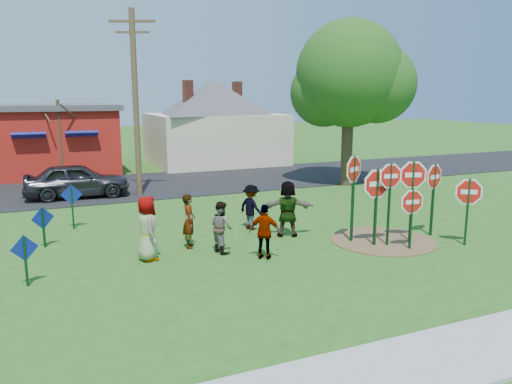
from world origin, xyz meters
The scene contains 26 objects.
ground centered at (0.00, 0.00, 0.00)m, with size 120.00×120.00×0.00m, color #255618.
sidewalk centered at (0.00, -7.20, 0.04)m, with size 22.00×1.80×0.08m, color #9E9E99.
road centered at (0.00, 11.50, 0.02)m, with size 120.00×7.50×0.04m, color black.
dirt_patch centered at (4.50, -1.00, 0.01)m, with size 3.20×3.20×0.03m, color brown.
red_building centered at (-5.50, 17.99, 1.97)m, with size 9.40×7.69×3.90m.
cream_house centered at (5.50, 18.00, 2.92)m, with size 9.40×9.40×6.50m.
stop_sign_a centered at (3.95, -1.29, 1.69)m, with size 1.19×0.09×2.48m.
stop_sign_b centered at (3.55, -0.67, 2.03)m, with size 1.03×0.53×2.82m.
stop_sign_c centered at (5.23, -1.35, 1.83)m, with size 1.06×0.44×2.65m.
stop_sign_d centered at (6.32, -1.08, 1.74)m, with size 1.06×0.33×2.45m.
stop_sign_e centered at (4.67, -2.01, 1.29)m, with size 0.98×0.14×1.92m.
stop_sign_f centered at (6.50, -2.32, 1.50)m, with size 0.91×0.60×2.17m.
stop_sign_g centered at (4.30, -1.45, 1.84)m, with size 1.01×0.11×2.62m.
blue_diamond_b centered at (-5.54, -0.66, 0.77)m, with size 0.62×0.20×1.25m.
blue_diamond_c centered at (-5.12, 2.47, 0.75)m, with size 0.63×0.30×1.23m.
blue_diamond_d centered at (-4.19, 4.31, 0.95)m, with size 0.70×0.10×1.52m.
person_a centered at (-2.52, 0.11, 0.89)m, with size 0.87×0.57×1.78m, color #404B84.
person_b centered at (-1.17, 0.76, 0.80)m, with size 0.59×0.38×1.61m, color #1F6C64.
person_c centered at (-0.45, -0.05, 0.75)m, with size 0.73×0.57×1.49m, color #956040.
person_d centered at (1.28, 1.87, 0.76)m, with size 0.98×0.56×1.52m, color #333438.
person_e centered at (0.44, -1.10, 0.77)m, with size 0.90×0.37×1.53m, color #4B2F58.
person_f centered at (2.03, 0.66, 0.90)m, with size 1.68×0.53×1.81m, color #235335.
suv centered at (-3.66, 9.63, 0.78)m, with size 1.76×4.37×1.49m, color #2E2E33.
utility_pole centered at (-1.08, 9.14, 4.22)m, with size 1.84×0.88×8.01m.
leafy_tree centered at (8.99, 7.66, 5.15)m, with size 5.63×5.14×8.00m.
bare_tree_east centered at (-4.04, 14.56, 2.72)m, with size 1.80×1.80×4.20m.
Camera 1 is at (-5.02, -13.06, 4.47)m, focal length 35.00 mm.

